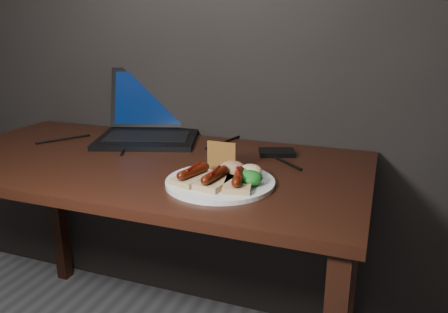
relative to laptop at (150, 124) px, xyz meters
name	(u,v)px	position (x,y,z in m)	size (l,w,h in m)	color
desk	(145,186)	(0.12, -0.26, -0.14)	(1.40, 0.70, 0.75)	#38160E
laptop	(150,124)	(0.00, 0.00, 0.00)	(0.45, 0.46, 0.25)	black
hard_drive	(277,152)	(0.51, -0.06, -0.04)	(0.12, 0.07, 0.02)	black
desk_cables	(165,146)	(0.12, -0.11, -0.05)	(0.96, 0.38, 0.01)	black
plate	(220,182)	(0.43, -0.38, -0.04)	(0.30, 0.30, 0.01)	white
bread_sausage_left	(193,175)	(0.37, -0.42, -0.02)	(0.10, 0.13, 0.04)	#D6B97E
bread_sausage_center	(215,179)	(0.43, -0.42, -0.02)	(0.09, 0.12, 0.04)	#D6B97E
bread_sausage_right	(238,181)	(0.49, -0.41, -0.02)	(0.09, 0.13, 0.04)	#D6B97E
crispbread	(222,156)	(0.41, -0.31, 0.00)	(0.09, 0.01, 0.09)	#AC702F
salad_greens	(249,178)	(0.51, -0.39, -0.02)	(0.07, 0.07, 0.04)	#13611B
salsa_mound	(232,168)	(0.45, -0.33, -0.02)	(0.07, 0.07, 0.04)	#A72110
coleslaw_mound	(250,171)	(0.50, -0.33, -0.02)	(0.06, 0.06, 0.04)	silver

